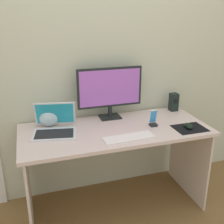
# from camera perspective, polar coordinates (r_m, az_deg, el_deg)

# --- Properties ---
(ground_plane) EXTENTS (8.00, 8.00, 0.00)m
(ground_plane) POSITION_cam_1_polar(r_m,az_deg,el_deg) (2.58, 0.61, -18.66)
(ground_plane) COLOR brown
(wall_back) EXTENTS (6.00, 0.04, 2.50)m
(wall_back) POSITION_cam_1_polar(r_m,az_deg,el_deg) (2.40, -2.12, 11.30)
(wall_back) COLOR beige
(wall_back) RESTS_ON ground_plane
(desk) EXTENTS (1.50, 0.66, 0.74)m
(desk) POSITION_cam_1_polar(r_m,az_deg,el_deg) (2.26, 0.67, -6.88)
(desk) COLOR beige
(desk) RESTS_ON ground_plane
(monitor) EXTENTS (0.56, 0.14, 0.44)m
(monitor) POSITION_cam_1_polar(r_m,az_deg,el_deg) (2.34, -0.44, 4.57)
(monitor) COLOR black
(monitor) RESTS_ON desk
(speaker_right) EXTENTS (0.07, 0.08, 0.17)m
(speaker_right) POSITION_cam_1_polar(r_m,az_deg,el_deg) (2.63, 12.69, 2.04)
(speaker_right) COLOR black
(speaker_right) RESTS_ON desk
(laptop) EXTENTS (0.37, 0.35, 0.22)m
(laptop) POSITION_cam_1_polar(r_m,az_deg,el_deg) (2.15, -11.82, -3.06)
(laptop) COLOR silver
(laptop) RESTS_ON desk
(fishbowl) EXTENTS (0.17, 0.17, 0.17)m
(fishbowl) POSITION_cam_1_polar(r_m,az_deg,el_deg) (2.29, -13.00, -0.85)
(fishbowl) COLOR silver
(fishbowl) RESTS_ON desk
(keyboard_external) EXTENTS (0.39, 0.14, 0.01)m
(keyboard_external) POSITION_cam_1_polar(r_m,az_deg,el_deg) (2.03, 3.55, -5.33)
(keyboard_external) COLOR white
(keyboard_external) RESTS_ON desk
(mousepad) EXTENTS (0.25, 0.20, 0.00)m
(mousepad) POSITION_cam_1_polar(r_m,az_deg,el_deg) (2.28, 15.83, -3.26)
(mousepad) COLOR black
(mousepad) RESTS_ON desk
(mouse) EXTENTS (0.07, 0.11, 0.04)m
(mouse) POSITION_cam_1_polar(r_m,az_deg,el_deg) (2.27, 15.56, -2.80)
(mouse) COLOR black
(mouse) RESTS_ON mousepad
(phone_in_dock) EXTENTS (0.06, 0.05, 0.14)m
(phone_in_dock) POSITION_cam_1_polar(r_m,az_deg,el_deg) (2.25, 8.54, -1.68)
(phone_in_dock) COLOR black
(phone_in_dock) RESTS_ON desk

